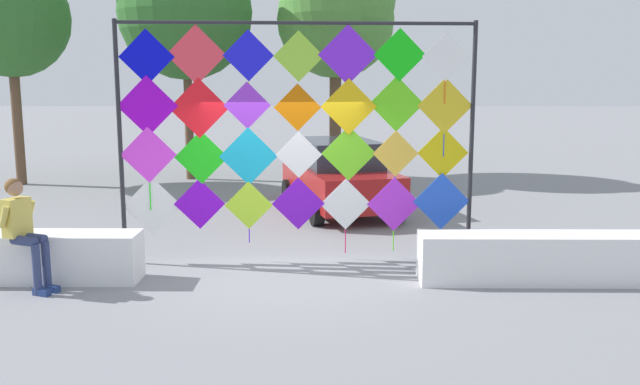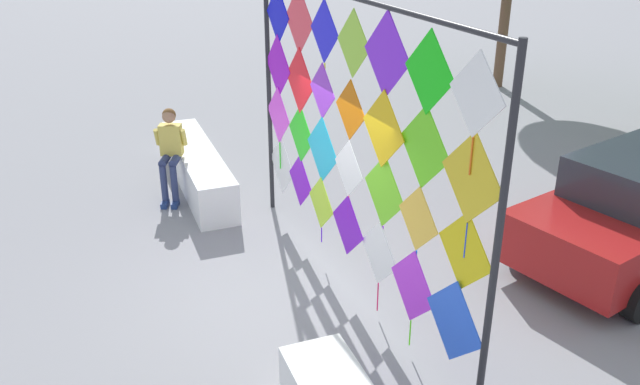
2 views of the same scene
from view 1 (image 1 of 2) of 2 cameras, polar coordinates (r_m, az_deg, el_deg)
name	(u,v)px [view 1 (image 1 of 2)]	position (r m, az deg, el deg)	size (l,w,h in m)	color
ground	(281,273)	(10.23, -3.27, -6.72)	(120.00, 120.00, 0.00)	gray
plaza_ledge_left	(17,257)	(10.68, -23.99, -4.92)	(3.50, 0.64, 0.69)	white
plaza_ledge_right	(543,258)	(10.19, 18.14, -5.23)	(3.50, 0.64, 0.69)	white
kite_display_rack	(296,124)	(10.58, -1.98, 5.76)	(5.51, 0.45, 3.73)	#232328
seated_vendor	(23,225)	(9.99, -23.52, -2.53)	(0.73, 0.61, 1.54)	navy
parked_car	(339,175)	(14.80, 1.57, 1.45)	(2.68, 4.26, 1.53)	maroon
tree_broadleaf	(182,12)	(19.92, -11.48, 14.53)	(3.70, 3.70, 6.49)	brown
tree_far_right	(338,12)	(19.92, 1.55, 14.82)	(3.38, 3.63, 6.22)	brown
tree_palm_like	(9,18)	(20.26, -24.52, 13.12)	(3.23, 3.15, 5.93)	brown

